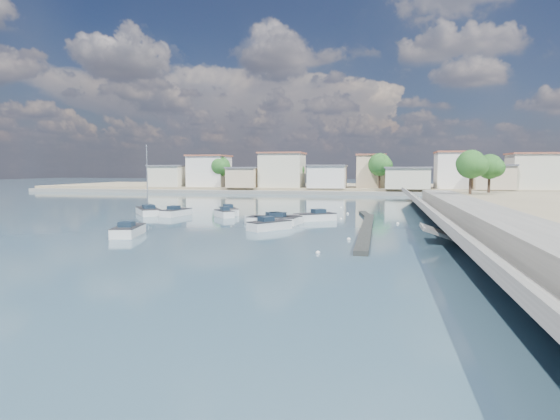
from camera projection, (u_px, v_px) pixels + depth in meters
name	position (u px, v px, depth m)	size (l,w,h in m)	color
ground	(327.00, 205.00, 74.14)	(400.00, 400.00, 0.00)	#315263
seawall_walkway	(492.00, 221.00, 43.90)	(5.00, 90.00, 1.80)	slate
breakwater	(366.00, 226.00, 46.07)	(2.00, 31.02, 0.35)	black
far_shore_land	(349.00, 188.00, 124.73)	(160.00, 40.00, 1.40)	gray
far_shore_quay	(343.00, 193.00, 104.30)	(160.00, 2.50, 0.80)	slate
far_town	(392.00, 173.00, 107.43)	(113.01, 12.80, 8.35)	beige
shore_trees	(381.00, 167.00, 99.24)	(74.56, 38.32, 7.92)	#38281E
motorboat_a	(129.00, 231.00, 40.65)	(2.96, 5.37, 1.48)	white
motorboat_b	(271.00, 225.00, 44.49)	(3.95, 4.39, 1.48)	white
motorboat_c	(270.00, 221.00, 48.56)	(5.84, 2.50, 1.48)	white
motorboat_d	(313.00, 217.00, 52.00)	(4.84, 4.20, 1.48)	white
motorboat_e	(177.00, 213.00, 57.65)	(2.63, 5.16, 1.48)	white
motorboat_f	(224.00, 214.00, 56.08)	(3.24, 3.58, 1.48)	white
motorboat_g	(229.00, 212.00, 58.92)	(3.77, 4.99, 1.48)	white
motorboat_h	(280.00, 220.00, 48.90)	(5.02, 4.25, 1.48)	white
sailboat	(148.00, 211.00, 59.45)	(5.69, 6.61, 9.00)	white
mooring_buoys	(350.00, 222.00, 50.06)	(7.78, 38.40, 0.31)	white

